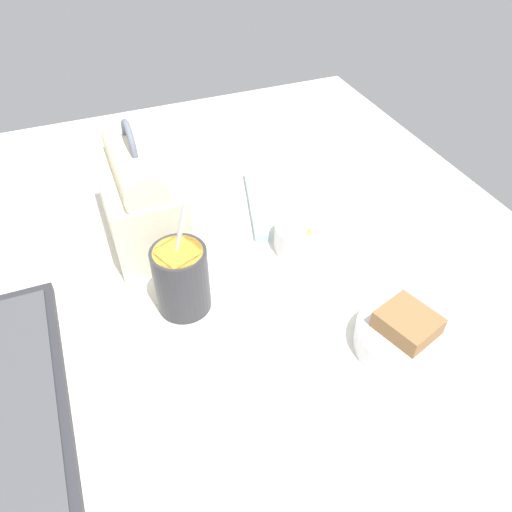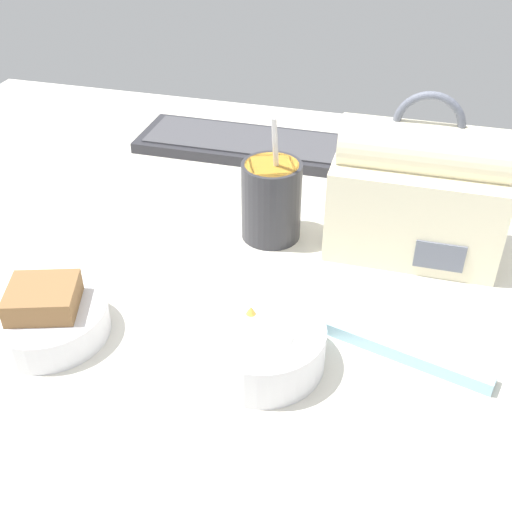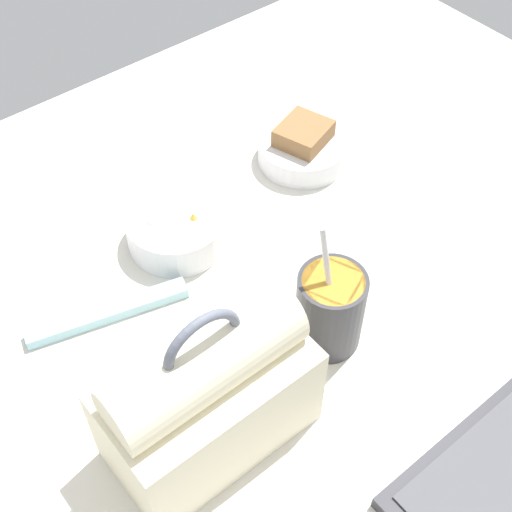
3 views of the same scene
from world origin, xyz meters
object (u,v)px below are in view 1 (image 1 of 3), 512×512
Objects in this scene: keyboard at (11,406)px; soup_cup at (181,278)px; bento_bowl_snacks at (313,234)px; lunch_bag at (140,196)px; chopstick_case at (256,204)px; bento_bowl_sandwich at (404,335)px.

soup_cup reaches higher than keyboard.
soup_cup is at bearing 101.87° from bento_bowl_snacks.
bento_bowl_snacks is (-13.78, -26.34, -5.84)cm from lunch_bag.
soup_cup is at bearing 134.77° from chopstick_case.
bento_bowl_sandwich is at bearing -169.83° from chopstick_case.
bento_bowl_sandwich is 24.53cm from bento_bowl_snacks.
keyboard is 52.17cm from bento_bowl_snacks.
lunch_bag is 22.62cm from chopstick_case.
keyboard is at bearing 110.36° from soup_cup.
keyboard is 2.99× the size of bento_bowl_sandwich.
keyboard is 52.87cm from bento_bowl_sandwich.
bento_bowl_snacks is (14.62, -50.06, 1.64)cm from keyboard.
keyboard is at bearing 79.26° from bento_bowl_sandwich.
lunch_bag reaches higher than bento_bowl_sandwich.
keyboard is 1.96× the size of chopstick_case.
keyboard is at bearing 106.28° from bento_bowl_snacks.
soup_cup is at bearing -174.84° from lunch_bag.
bento_bowl_sandwich is 0.65× the size of chopstick_case.
bento_bowl_sandwich is (-19.28, -26.50, -3.33)cm from soup_cup.
bento_bowl_snacks is at bearing 4.36° from bento_bowl_sandwich.
keyboard is 2.19× the size of soup_cup.
soup_cup is 1.36× the size of bento_bowl_snacks.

